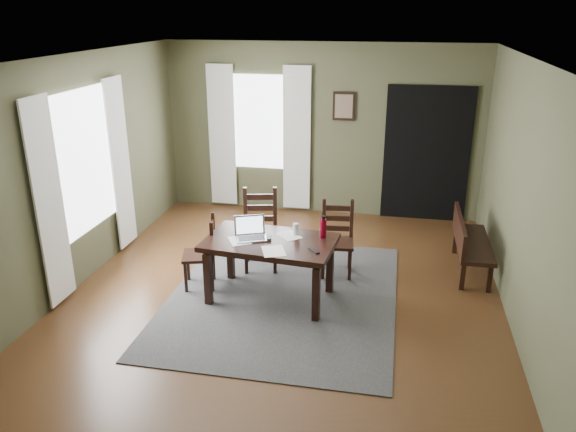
% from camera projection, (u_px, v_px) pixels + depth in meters
% --- Properties ---
extents(ground, '(5.00, 6.00, 0.01)m').
position_uv_depth(ground, '(283.00, 297.00, 6.58)').
color(ground, '#492C16').
extents(room_shell, '(5.02, 6.02, 2.71)m').
position_uv_depth(room_shell, '(283.00, 146.00, 5.94)').
color(room_shell, '#494A30').
rests_on(room_shell, ground).
extents(rug, '(2.60, 3.20, 0.01)m').
position_uv_depth(rug, '(283.00, 296.00, 6.58)').
color(rug, '#383838').
rests_on(rug, ground).
extents(dining_table, '(1.52, 1.00, 0.72)m').
position_uv_depth(dining_table, '(270.00, 247.00, 6.32)').
color(dining_table, black).
rests_on(dining_table, rug).
extents(chair_end, '(0.47, 0.47, 0.88)m').
position_uv_depth(chair_end, '(203.00, 253.00, 6.68)').
color(chair_end, black).
rests_on(chair_end, rug).
extents(chair_back_left, '(0.54, 0.54, 1.02)m').
position_uv_depth(chair_back_left, '(260.00, 230.00, 7.18)').
color(chair_back_left, black).
rests_on(chair_back_left, rug).
extents(chair_back_right, '(0.45, 0.45, 0.93)m').
position_uv_depth(chair_back_right, '(337.00, 239.00, 7.02)').
color(chair_back_right, black).
rests_on(chair_back_right, rug).
extents(bench, '(0.41, 1.27, 0.72)m').
position_uv_depth(bench, '(468.00, 240.00, 7.08)').
color(bench, black).
rests_on(bench, ground).
extents(laptop, '(0.43, 0.39, 0.24)m').
position_uv_depth(laptop, '(250.00, 232.00, 6.34)').
color(laptop, '#B7B7BC').
rests_on(laptop, dining_table).
extents(computer_mouse, '(0.08, 0.10, 0.03)m').
position_uv_depth(computer_mouse, '(269.00, 238.00, 6.30)').
color(computer_mouse, '#3F3F42').
rests_on(computer_mouse, dining_table).
extents(tv_remote, '(0.14, 0.16, 0.02)m').
position_uv_depth(tv_remote, '(314.00, 251.00, 6.00)').
color(tv_remote, black).
rests_on(tv_remote, dining_table).
extents(drinking_glass, '(0.07, 0.07, 0.14)m').
position_uv_depth(drinking_glass, '(296.00, 229.00, 6.40)').
color(drinking_glass, silver).
rests_on(drinking_glass, dining_table).
extents(water_bottle, '(0.09, 0.09, 0.26)m').
position_uv_depth(water_bottle, '(323.00, 228.00, 6.32)').
color(water_bottle, maroon).
rests_on(water_bottle, dining_table).
extents(paper_a, '(0.33, 0.35, 0.00)m').
position_uv_depth(paper_a, '(240.00, 240.00, 6.28)').
color(paper_a, white).
rests_on(paper_a, dining_table).
extents(paper_c, '(0.34, 0.35, 0.00)m').
position_uv_depth(paper_c, '(289.00, 236.00, 6.40)').
color(paper_c, white).
rests_on(paper_c, dining_table).
extents(paper_e, '(0.32, 0.37, 0.00)m').
position_uv_depth(paper_e, '(274.00, 251.00, 6.00)').
color(paper_e, white).
rests_on(paper_e, dining_table).
extents(window_left, '(0.01, 1.30, 1.70)m').
position_uv_depth(window_left, '(84.00, 162.00, 6.70)').
color(window_left, white).
rests_on(window_left, ground).
extents(window_back, '(1.00, 0.01, 1.50)m').
position_uv_depth(window_back, '(259.00, 122.00, 8.98)').
color(window_back, white).
rests_on(window_back, ground).
extents(curtain_left_near, '(0.03, 0.48, 2.30)m').
position_uv_depth(curtain_left_near, '(49.00, 204.00, 6.03)').
color(curtain_left_near, silver).
rests_on(curtain_left_near, ground).
extents(curtain_left_far, '(0.03, 0.48, 2.30)m').
position_uv_depth(curtain_left_far, '(120.00, 164.00, 7.54)').
color(curtain_left_far, silver).
rests_on(curtain_left_far, ground).
extents(curtain_back_left, '(0.44, 0.03, 2.30)m').
position_uv_depth(curtain_back_left, '(222.00, 136.00, 9.15)').
color(curtain_back_left, silver).
rests_on(curtain_back_left, ground).
extents(curtain_back_right, '(0.44, 0.03, 2.30)m').
position_uv_depth(curtain_back_right, '(297.00, 140.00, 8.93)').
color(curtain_back_right, silver).
rests_on(curtain_back_right, ground).
extents(framed_picture, '(0.34, 0.03, 0.44)m').
position_uv_depth(framed_picture, '(344.00, 106.00, 8.62)').
color(framed_picture, black).
rests_on(framed_picture, ground).
extents(doorway_back, '(1.30, 0.03, 2.10)m').
position_uv_depth(doorway_back, '(426.00, 154.00, 8.64)').
color(doorway_back, black).
rests_on(doorway_back, ground).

